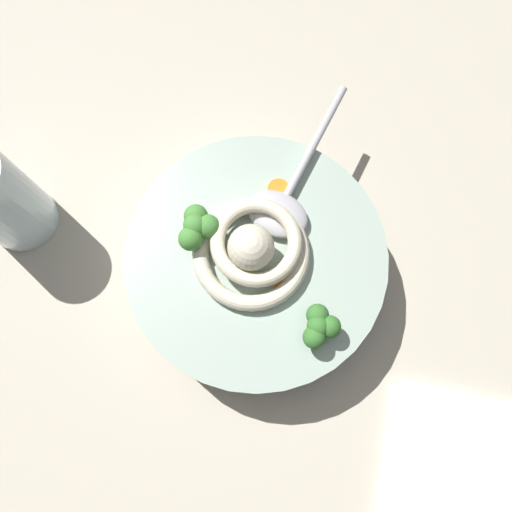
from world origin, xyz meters
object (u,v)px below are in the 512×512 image
Objects in this scene: noodle_pile at (252,249)px; folded_napkin at (451,463)px; soup_bowl at (256,264)px; soup_spoon at (284,202)px.

folded_napkin is at bearing -135.24° from noodle_pile.
soup_bowl is 4.89cm from noodle_pile.
noodle_pile reaches higher than soup_bowl.
soup_bowl is at bearing -130.72° from noodle_pile.
soup_spoon reaches higher than soup_bowl.
folded_napkin is (-19.04, -18.83, -3.21)cm from soup_bowl.
soup_spoon is (4.82, -2.94, -0.69)cm from noodle_pile.
soup_spoon is (5.09, -2.62, 4.18)cm from soup_bowl.
soup_bowl is 26.97cm from folded_napkin.
folded_napkin is at bearing -118.91° from soup_spoon.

